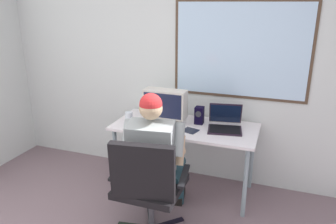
{
  "coord_description": "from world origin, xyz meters",
  "views": [
    {
      "loc": [
        0.94,
        -1.38,
        1.95
      ],
      "look_at": [
        -0.01,
        1.26,
        1.0
      ],
      "focal_mm": 34.89,
      "sensor_mm": 36.0,
      "label": 1
    }
  ],
  "objects_px": {
    "desk": "(185,132)",
    "desk_speaker": "(199,115)",
    "cd_case": "(190,131)",
    "office_chair": "(148,182)",
    "laptop": "(225,122)",
    "wine_glass": "(129,116)",
    "person_seated": "(155,156)",
    "crt_monitor": "(165,104)"
  },
  "relations": [
    {
      "from": "wine_glass",
      "to": "desk_speaker",
      "type": "xyz_separation_m",
      "value": [
        0.68,
        0.27,
        -0.0
      ]
    },
    {
      "from": "desk",
      "to": "crt_monitor",
      "type": "xyz_separation_m",
      "value": [
        -0.23,
        0.02,
        0.27
      ]
    },
    {
      "from": "office_chair",
      "to": "laptop",
      "type": "height_order",
      "value": "laptop"
    },
    {
      "from": "cd_case",
      "to": "person_seated",
      "type": "bearing_deg",
      "value": -111.14
    },
    {
      "from": "person_seated",
      "to": "desk_speaker",
      "type": "bearing_deg",
      "value": 73.26
    },
    {
      "from": "person_seated",
      "to": "desk_speaker",
      "type": "distance_m",
      "value": 0.75
    },
    {
      "from": "wine_glass",
      "to": "desk_speaker",
      "type": "height_order",
      "value": "desk_speaker"
    },
    {
      "from": "wine_glass",
      "to": "cd_case",
      "type": "height_order",
      "value": "wine_glass"
    },
    {
      "from": "person_seated",
      "to": "crt_monitor",
      "type": "height_order",
      "value": "person_seated"
    },
    {
      "from": "crt_monitor",
      "to": "desk_speaker",
      "type": "height_order",
      "value": "crt_monitor"
    },
    {
      "from": "laptop",
      "to": "cd_case",
      "type": "relative_size",
      "value": 2.33
    },
    {
      "from": "desk_speaker",
      "to": "cd_case",
      "type": "bearing_deg",
      "value": -97.12
    },
    {
      "from": "office_chair",
      "to": "laptop",
      "type": "bearing_deg",
      "value": 63.89
    },
    {
      "from": "laptop",
      "to": "desk_speaker",
      "type": "distance_m",
      "value": 0.28
    },
    {
      "from": "person_seated",
      "to": "laptop",
      "type": "height_order",
      "value": "person_seated"
    },
    {
      "from": "desk",
      "to": "person_seated",
      "type": "bearing_deg",
      "value": -98.55
    },
    {
      "from": "desk",
      "to": "crt_monitor",
      "type": "relative_size",
      "value": 3.3
    },
    {
      "from": "desk",
      "to": "desk_speaker",
      "type": "distance_m",
      "value": 0.23
    },
    {
      "from": "crt_monitor",
      "to": "cd_case",
      "type": "distance_m",
      "value": 0.4
    },
    {
      "from": "desk",
      "to": "office_chair",
      "type": "relative_size",
      "value": 1.55
    },
    {
      "from": "cd_case",
      "to": "crt_monitor",
      "type": "bearing_deg",
      "value": 155.24
    },
    {
      "from": "crt_monitor",
      "to": "cd_case",
      "type": "xyz_separation_m",
      "value": [
        0.32,
        -0.15,
        -0.2
      ]
    },
    {
      "from": "cd_case",
      "to": "desk",
      "type": "bearing_deg",
      "value": 126.39
    },
    {
      "from": "desk",
      "to": "cd_case",
      "type": "height_order",
      "value": "cd_case"
    },
    {
      "from": "person_seated",
      "to": "wine_glass",
      "type": "height_order",
      "value": "person_seated"
    },
    {
      "from": "desk",
      "to": "desk_speaker",
      "type": "relative_size",
      "value": 8.06
    },
    {
      "from": "desk",
      "to": "crt_monitor",
      "type": "bearing_deg",
      "value": 174.7
    },
    {
      "from": "office_chair",
      "to": "cd_case",
      "type": "relative_size",
      "value": 5.53
    },
    {
      "from": "wine_glass",
      "to": "cd_case",
      "type": "bearing_deg",
      "value": 3.54
    },
    {
      "from": "laptop",
      "to": "wine_glass",
      "type": "xyz_separation_m",
      "value": [
        -0.95,
        -0.24,
        0.03
      ]
    },
    {
      "from": "office_chair",
      "to": "person_seated",
      "type": "xyz_separation_m",
      "value": [
        -0.03,
        0.26,
        0.12
      ]
    },
    {
      "from": "desk",
      "to": "laptop",
      "type": "xyz_separation_m",
      "value": [
        0.4,
        0.07,
        0.14
      ]
    },
    {
      "from": "wine_glass",
      "to": "cd_case",
      "type": "distance_m",
      "value": 0.65
    },
    {
      "from": "person_seated",
      "to": "desk_speaker",
      "type": "relative_size",
      "value": 6.94
    },
    {
      "from": "desk",
      "to": "cd_case",
      "type": "xyz_separation_m",
      "value": [
        0.09,
        -0.13,
        0.08
      ]
    },
    {
      "from": "wine_glass",
      "to": "desk_speaker",
      "type": "relative_size",
      "value": 0.73
    },
    {
      "from": "office_chair",
      "to": "laptop",
      "type": "xyz_separation_m",
      "value": [
        0.45,
        0.93,
        0.26
      ]
    },
    {
      "from": "laptop",
      "to": "cd_case",
      "type": "bearing_deg",
      "value": -147.05
    },
    {
      "from": "office_chair",
      "to": "desk",
      "type": "bearing_deg",
      "value": 86.24
    },
    {
      "from": "desk",
      "to": "laptop",
      "type": "relative_size",
      "value": 3.68
    },
    {
      "from": "desk",
      "to": "cd_case",
      "type": "relative_size",
      "value": 8.58
    },
    {
      "from": "desk_speaker",
      "to": "office_chair",
      "type": "bearing_deg",
      "value": -100.5
    }
  ]
}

